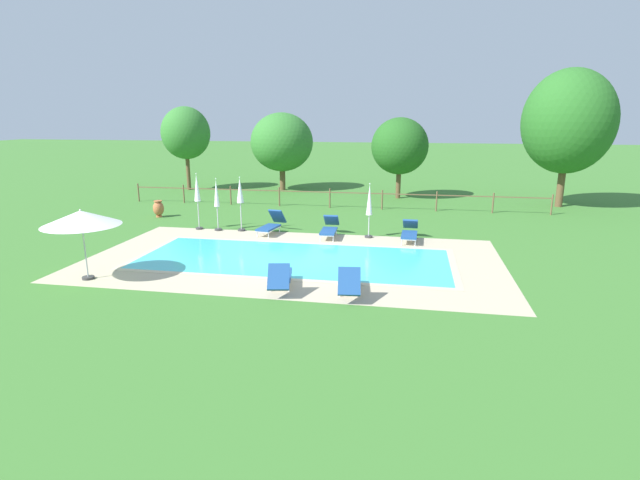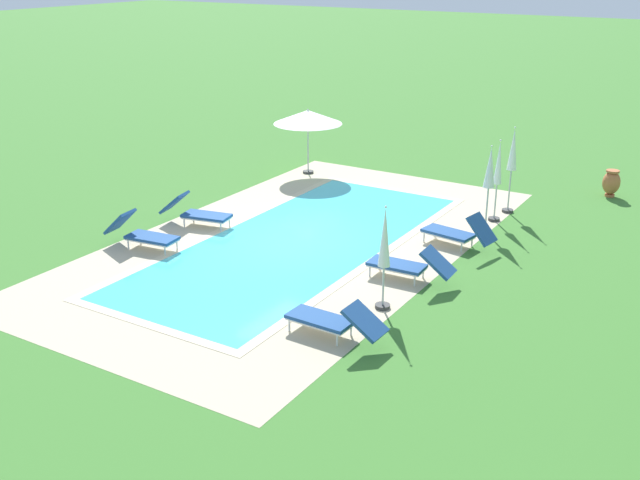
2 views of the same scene
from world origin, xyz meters
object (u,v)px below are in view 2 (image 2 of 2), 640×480
sun_lounger_north_mid (197,212)px  sun_lounger_north_end (409,265)px  patio_umbrella_closed_row_mid_east (498,170)px  sun_lounger_south_near_corner (458,232)px  patio_umbrella_closed_row_west (490,173)px  patio_umbrella_closed_row_mid_west (513,156)px  sun_lounger_north_far (143,233)px  sun_lounger_north_near_steps (333,320)px  patio_umbrella_open_foreground (308,117)px  terracotta_urn_near_fence (611,182)px  patio_umbrella_closed_row_centre (385,245)px

sun_lounger_north_mid → sun_lounger_north_end: size_ratio=1.01×
patio_umbrella_closed_row_mid_east → sun_lounger_south_near_corner: bearing=-2.8°
patio_umbrella_closed_row_west → patio_umbrella_closed_row_mid_west: patio_umbrella_closed_row_mid_west is taller
sun_lounger_north_far → sun_lounger_north_end: bearing=104.0°
sun_lounger_north_near_steps → sun_lounger_north_far: bearing=-104.0°
patio_umbrella_closed_row_mid_east → patio_umbrella_open_foreground: bearing=-101.5°
sun_lounger_north_end → terracotta_urn_near_fence: 9.34m
sun_lounger_north_mid → terracotta_urn_near_fence: 12.48m
sun_lounger_north_near_steps → terracotta_urn_near_fence: bearing=168.0°
sun_lounger_north_far → patio_umbrella_closed_row_west: (-5.59, 6.95, 1.24)m
patio_umbrella_closed_row_mid_west → sun_lounger_north_end: bearing=-3.5°
sun_lounger_north_near_steps → sun_lounger_north_far: 6.70m
sun_lounger_south_near_corner → patio_umbrella_open_foreground: bearing=-119.3°
sun_lounger_north_far → sun_lounger_south_near_corner: sun_lounger_south_near_corner is taller
sun_lounger_north_near_steps → patio_umbrella_closed_row_mid_east: 8.32m
sun_lounger_north_mid → sun_lounger_north_end: (0.37, 6.49, -0.01)m
patio_umbrella_closed_row_centre → patio_umbrella_closed_row_mid_east: size_ratio=0.98×
sun_lounger_north_far → patio_umbrella_closed_row_mid_east: patio_umbrella_closed_row_mid_east is taller
sun_lounger_north_far → patio_umbrella_closed_row_west: bearing=128.8°
patio_umbrella_closed_row_west → patio_umbrella_closed_row_centre: (5.56, -0.22, -0.20)m
patio_umbrella_closed_row_mid_east → sun_lounger_north_far: bearing=-45.9°
sun_lounger_north_end → patio_umbrella_open_foreground: size_ratio=0.88×
sun_lounger_north_end → sun_lounger_south_near_corner: 2.55m
patio_umbrella_closed_row_centre → patio_umbrella_closed_row_west: bearing=177.7°
patio_umbrella_closed_row_west → patio_umbrella_closed_row_mid_east: 1.05m
patio_umbrella_closed_row_centre → patio_umbrella_closed_row_mid_east: (-6.59, 0.11, 0.03)m
patio_umbrella_closed_row_west → terracotta_urn_near_fence: (-5.03, 2.15, -1.18)m
sun_lounger_north_mid → sun_lounger_north_end: bearing=86.7°
sun_lounger_north_near_steps → sun_lounger_north_end: bearing=178.9°
sun_lounger_south_near_corner → patio_umbrella_closed_row_mid_east: (-2.44, 0.12, 1.06)m
patio_umbrella_open_foreground → terracotta_urn_near_fence: patio_umbrella_open_foreground is taller
sun_lounger_north_near_steps → patio_umbrella_open_foreground: (-9.66, -6.67, 1.54)m
sun_lounger_north_end → sun_lounger_south_near_corner: size_ratio=1.03×
patio_umbrella_open_foreground → sun_lounger_north_near_steps: bearing=34.6°
sun_lounger_north_mid → sun_lounger_south_near_corner: (-2.17, 6.65, 0.01)m
sun_lounger_north_far → sun_lounger_south_near_corner: (-4.18, 6.72, 0.01)m
sun_lounger_north_far → patio_umbrella_closed_row_mid_east: bearing=134.1°
sun_lounger_north_far → patio_umbrella_closed_row_mid_east: (-6.62, 6.84, 1.07)m
sun_lounger_north_end → patio_umbrella_closed_row_mid_west: patio_umbrella_closed_row_mid_west is taller
sun_lounger_north_end → patio_umbrella_closed_row_west: bearing=174.3°
sun_lounger_north_mid → terracotta_urn_near_fence: sun_lounger_north_mid is taller
sun_lounger_south_near_corner → patio_umbrella_closed_row_west: patio_umbrella_closed_row_west is taller
sun_lounger_north_near_steps → sun_lounger_north_far: sun_lounger_north_far is taller
patio_umbrella_open_foreground → sun_lounger_north_mid: bearing=2.3°
sun_lounger_south_near_corner → terracotta_urn_near_fence: size_ratio=2.38×
sun_lounger_south_near_corner → sun_lounger_north_mid: bearing=-71.9°
patio_umbrella_closed_row_west → terracotta_urn_near_fence: 5.60m
sun_lounger_south_near_corner → patio_umbrella_open_foreground: (-3.86, -6.89, 1.51)m
sun_lounger_north_near_steps → patio_umbrella_closed_row_mid_east: (-8.24, 0.34, 1.08)m
sun_lounger_north_end → patio_umbrella_closed_row_mid_west: size_ratio=0.81×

